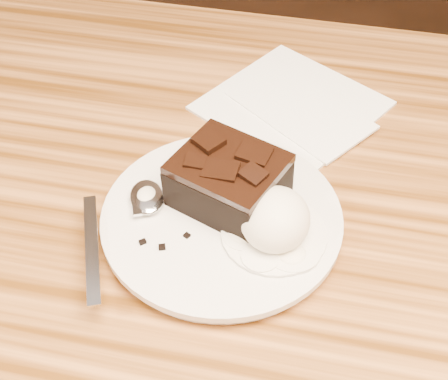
% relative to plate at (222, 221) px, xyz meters
% --- Properties ---
extents(plate, '(0.22, 0.22, 0.02)m').
position_rel_plate_xyz_m(plate, '(0.00, 0.00, 0.00)').
color(plate, silver).
rests_on(plate, dining_table).
extents(brownie, '(0.11, 0.11, 0.04)m').
position_rel_plate_xyz_m(brownie, '(0.00, 0.02, 0.03)').
color(brownie, black).
rests_on(brownie, plate).
extents(ice_cream_scoop, '(0.06, 0.06, 0.05)m').
position_rel_plate_xyz_m(ice_cream_scoop, '(0.05, -0.01, 0.03)').
color(ice_cream_scoop, white).
rests_on(ice_cream_scoop, plate).
extents(melt_puddle, '(0.09, 0.09, 0.00)m').
position_rel_plate_xyz_m(melt_puddle, '(0.05, -0.01, 0.01)').
color(melt_puddle, white).
rests_on(melt_puddle, plate).
extents(spoon, '(0.10, 0.18, 0.01)m').
position_rel_plate_xyz_m(spoon, '(-0.07, 0.00, 0.01)').
color(spoon, silver).
rests_on(spoon, plate).
extents(napkin, '(0.23, 0.23, 0.01)m').
position_rel_plate_xyz_m(napkin, '(0.04, 0.19, -0.01)').
color(napkin, white).
rests_on(napkin, dining_table).
extents(crumb_a, '(0.01, 0.01, 0.00)m').
position_rel_plate_xyz_m(crumb_a, '(-0.04, -0.05, 0.01)').
color(crumb_a, black).
rests_on(crumb_a, plate).
extents(crumb_b, '(0.01, 0.01, 0.00)m').
position_rel_plate_xyz_m(crumb_b, '(-0.02, -0.03, 0.01)').
color(crumb_b, black).
rests_on(crumb_b, plate).
extents(crumb_c, '(0.01, 0.01, 0.00)m').
position_rel_plate_xyz_m(crumb_c, '(-0.06, -0.05, 0.01)').
color(crumb_c, black).
rests_on(crumb_c, plate).
extents(crumb_d, '(0.01, 0.01, 0.00)m').
position_rel_plate_xyz_m(crumb_d, '(0.03, -0.02, 0.01)').
color(crumb_d, black).
rests_on(crumb_d, plate).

